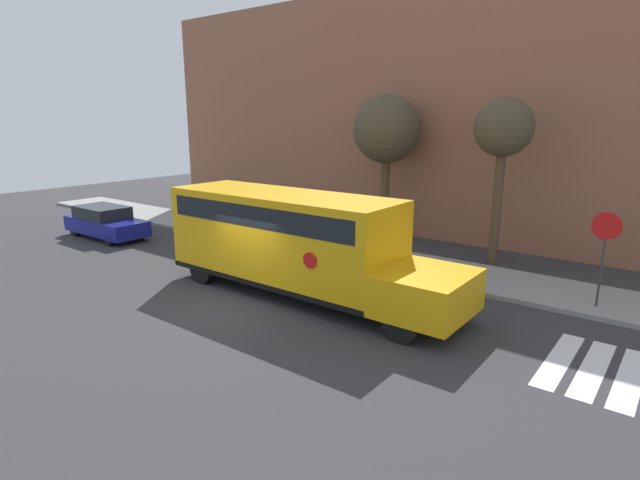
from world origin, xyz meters
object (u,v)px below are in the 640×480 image
at_px(stop_sign, 604,246).
at_px(tree_far_sidewalk, 503,132).
at_px(tree_near_sidewalk, 387,131).
at_px(parked_car, 105,222).
at_px(school_bus, 293,238).

relative_size(stop_sign, tree_far_sidewalk, 0.47).
bearing_deg(tree_far_sidewalk, tree_near_sidewalk, 172.26).
xyz_separation_m(parked_car, tree_far_sidewalk, (15.67, 6.58, 4.19)).
distance_m(stop_sign, tree_near_sidewalk, 10.29).
bearing_deg(stop_sign, tree_near_sidewalk, 158.24).
distance_m(parked_car, tree_far_sidewalk, 17.51).
bearing_deg(parked_car, tree_near_sidewalk, 34.77).
xyz_separation_m(parked_car, stop_sign, (19.66, 3.63, 1.22)).
xyz_separation_m(school_bus, parked_car, (-11.80, 0.47, -1.06)).
relative_size(school_bus, tree_near_sidewalk, 1.55).
bearing_deg(tree_near_sidewalk, school_bus, -80.46).
relative_size(stop_sign, tree_near_sidewalk, 0.45).
bearing_deg(school_bus, parked_car, 177.72).
bearing_deg(school_bus, tree_far_sidewalk, 61.24).
xyz_separation_m(stop_sign, tree_far_sidewalk, (-3.99, 2.95, 2.97)).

